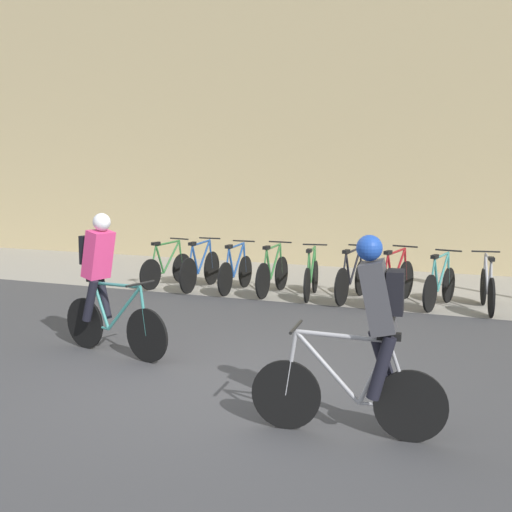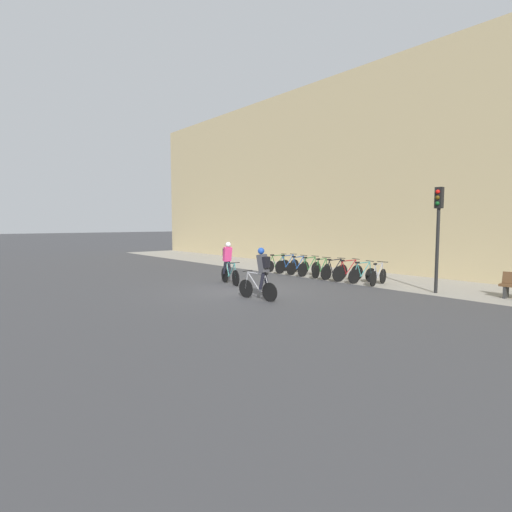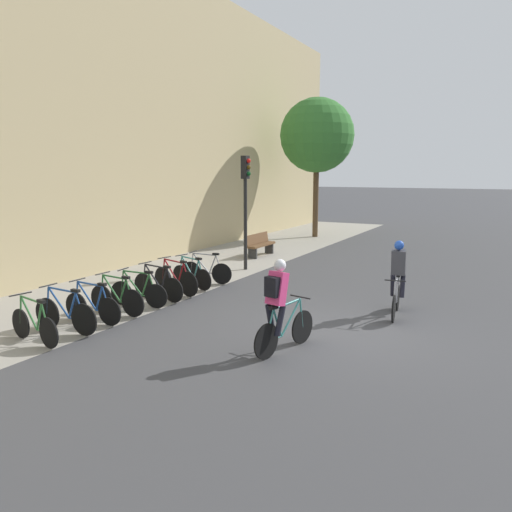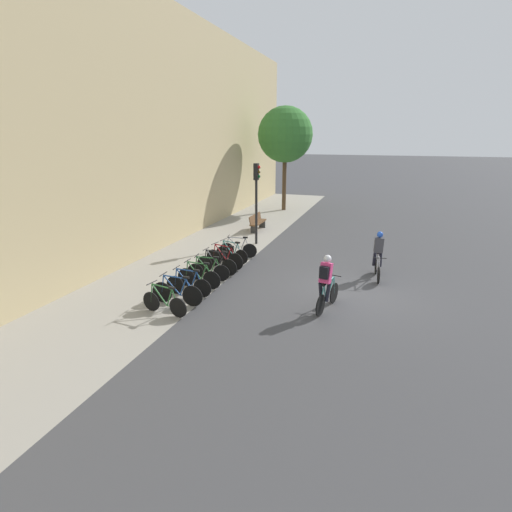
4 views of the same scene
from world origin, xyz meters
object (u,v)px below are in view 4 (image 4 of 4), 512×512
Objects in this scene: parked_bike_7 at (232,254)px; bench at (257,222)px; parked_bike_6 at (225,258)px; traffic_light_pole at (257,189)px; cyclist_grey at (378,253)px; parked_bike_5 at (217,264)px; parked_bike_2 at (189,285)px; parked_bike_0 at (164,302)px; cyclist_pink at (326,282)px; parked_bike_1 at (177,292)px; parked_bike_4 at (208,270)px; parked_bike_3 at (199,277)px; parked_bike_8 at (238,249)px.

parked_bike_7 reaches higher than bench.
traffic_light_pole is at bearing -0.35° from parked_bike_6.
cyclist_grey is at bearing -131.29° from bench.
parked_bike_5 is at bearing -179.95° from parked_bike_6.
parked_bike_6 is (3.03, 0.00, 0.02)m from parked_bike_2.
parked_bike_0 is 0.41× the size of traffic_light_pole.
parked_bike_1 is (-0.95, 4.47, -0.54)m from cyclist_pink.
parked_bike_7 is (-0.08, 5.80, -0.56)m from cyclist_grey.
parked_bike_2 is 1.04× the size of parked_bike_7.
parked_bike_4 reaches higher than parked_bike_0.
parked_bike_2 is (0.76, 0.00, -0.02)m from parked_bike_1.
parked_bike_3 is at bearing 179.78° from traffic_light_pole.
cyclist_pink is 10.91m from bench.
parked_bike_4 is 0.88× the size of bench.
parked_bike_1 is at bearing 180.00° from parked_bike_4.
parked_bike_8 is at bearing 83.30° from cyclist_grey.
cyclist_pink is 1.03× the size of parked_bike_6.
parked_bike_7 is (3.78, 0.00, -0.00)m from parked_bike_2.
parked_bike_5 reaches higher than parked_bike_2.
parked_bike_0 is 3.79m from parked_bike_5.
traffic_light_pole is at bearing 33.31° from cyclist_pink.
bench is (7.44, 0.86, 0.08)m from parked_bike_5.
cyclist_grey is 5.87m from parked_bike_8.
parked_bike_7 is at bearing 179.57° from traffic_light_pole.
parked_bike_3 is 0.95× the size of parked_bike_6.
cyclist_grey reaches higher than parked_bike_6.
parked_bike_2 is 3.03m from parked_bike_6.
parked_bike_1 is at bearing 0.04° from parked_bike_0.
parked_bike_3 reaches higher than parked_bike_8.
parked_bike_6 is at bearing 57.63° from cyclist_pink.
parked_bike_6 is 0.95× the size of bench.
parked_bike_7 is 3.90m from traffic_light_pole.
parked_bike_7 is (3.59, 4.47, -0.56)m from cyclist_pink.
parked_bike_2 is (1.52, 0.00, 0.01)m from parked_bike_0.
parked_bike_1 is at bearing -179.98° from parked_bike_3.
parked_bike_0 is 0.93× the size of parked_bike_6.
parked_bike_4 is 1.51m from parked_bike_6.
cyclist_grey reaches higher than parked_bike_8.
cyclist_pink is at bearing -106.47° from parked_bike_4.
parked_bike_7 is 5.99m from bench.
parked_bike_0 is (-5.38, 5.80, -0.57)m from cyclist_grey.
traffic_light_pole reaches higher than parked_bike_8.
parked_bike_3 is (1.51, 0.00, -0.01)m from parked_bike_1.
parked_bike_2 is at bearing -180.00° from parked_bike_6.
cyclist_pink is 1.10× the size of parked_bike_2.
cyclist_pink is 0.98× the size of bench.
parked_bike_8 is (2.27, 0.00, -0.01)m from parked_bike_5.
parked_bike_4 is 0.93× the size of parked_bike_5.
traffic_light_pole is 3.62m from bench.
cyclist_pink is at bearing -97.16° from parked_bike_3.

